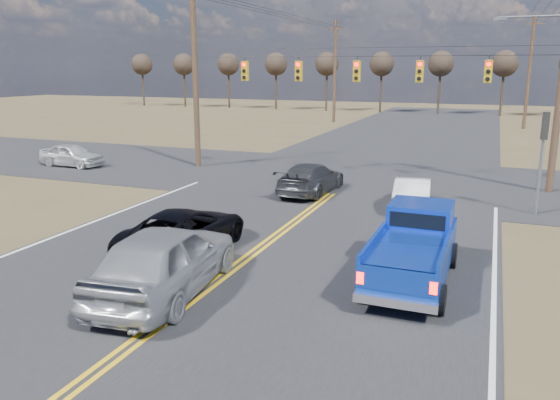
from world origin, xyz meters
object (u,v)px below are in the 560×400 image
(silver_suv, at_px, (165,259))
(cross_car_west, at_px, (71,155))
(dgrey_car_queue, at_px, (311,178))
(pickup_truck, at_px, (414,248))
(white_car_queue, at_px, (412,193))
(black_suv, at_px, (184,230))

(silver_suv, distance_m, cross_car_west, 20.07)
(dgrey_car_queue, bearing_deg, cross_car_west, -2.38)
(pickup_truck, xyz_separation_m, white_car_queue, (-1.12, 7.80, -0.27))
(pickup_truck, bearing_deg, dgrey_car_queue, 123.04)
(black_suv, height_order, white_car_queue, black_suv)
(pickup_truck, distance_m, dgrey_car_queue, 10.60)
(black_suv, relative_size, white_car_queue, 1.26)
(silver_suv, xyz_separation_m, dgrey_car_queue, (-0.16, 11.94, -0.22))
(black_suv, distance_m, cross_car_west, 17.22)
(pickup_truck, bearing_deg, cross_car_west, 153.39)
(dgrey_car_queue, xyz_separation_m, cross_car_west, (-14.75, 1.49, -0.02))
(silver_suv, relative_size, black_suv, 1.08)
(pickup_truck, distance_m, black_suv, 6.82)
(cross_car_west, bearing_deg, dgrey_car_queue, -93.90)
(cross_car_west, bearing_deg, silver_suv, -130.14)
(white_car_queue, relative_size, dgrey_car_queue, 0.83)
(black_suv, bearing_deg, dgrey_car_queue, -95.98)
(silver_suv, height_order, dgrey_car_queue, silver_suv)
(black_suv, distance_m, dgrey_car_queue, 9.06)
(silver_suv, height_order, black_suv, silver_suv)
(white_car_queue, distance_m, cross_car_west, 19.54)
(black_suv, distance_m, white_car_queue, 9.73)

